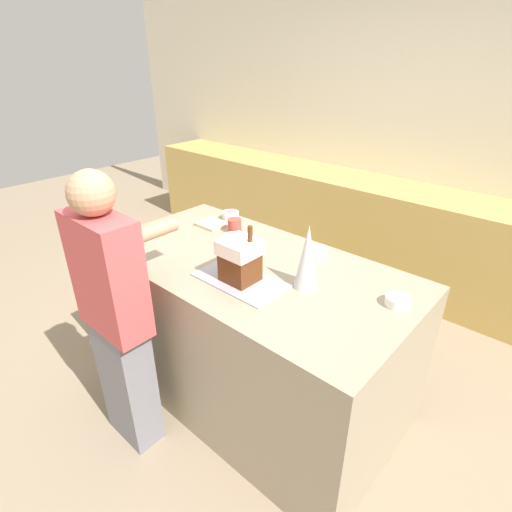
{
  "coord_description": "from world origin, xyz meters",
  "views": [
    {
      "loc": [
        1.33,
        -1.43,
        1.99
      ],
      "look_at": [
        0.05,
        0.0,
        1.01
      ],
      "focal_mm": 28.0,
      "sensor_mm": 36.0,
      "label": 1
    }
  ],
  "objects_px": {
    "baking_tray": "(240,280)",
    "mug": "(235,226)",
    "candy_bowl_beside_tree": "(318,252)",
    "person": "(117,318)",
    "cookbook": "(212,224)",
    "candy_bowl_behind_tray": "(232,237)",
    "gingerbread_house": "(240,259)",
    "decorative_tree": "(308,257)",
    "candy_bowl_near_tray_left": "(398,300)",
    "candy_bowl_far_left": "(231,215)"
  },
  "relations": [
    {
      "from": "candy_bowl_behind_tray",
      "to": "decorative_tree",
      "type": "bearing_deg",
      "value": -12.45
    },
    {
      "from": "cookbook",
      "to": "mug",
      "type": "xyz_separation_m",
      "value": [
        0.2,
        0.02,
        0.04
      ]
    },
    {
      "from": "decorative_tree",
      "to": "person",
      "type": "height_order",
      "value": "person"
    },
    {
      "from": "gingerbread_house",
      "to": "candy_bowl_far_left",
      "type": "relative_size",
      "value": 2.59
    },
    {
      "from": "candy_bowl_far_left",
      "to": "candy_bowl_beside_tree",
      "type": "bearing_deg",
      "value": -5.45
    },
    {
      "from": "baking_tray",
      "to": "gingerbread_house",
      "type": "xyz_separation_m",
      "value": [
        0.0,
        0.0,
        0.12
      ]
    },
    {
      "from": "decorative_tree",
      "to": "candy_bowl_far_left",
      "type": "distance_m",
      "value": 1.01
    },
    {
      "from": "mug",
      "to": "person",
      "type": "xyz_separation_m",
      "value": [
        0.07,
        -0.92,
        -0.19
      ]
    },
    {
      "from": "gingerbread_house",
      "to": "person",
      "type": "xyz_separation_m",
      "value": [
        -0.38,
        -0.5,
        -0.27
      ]
    },
    {
      "from": "person",
      "to": "candy_bowl_beside_tree",
      "type": "bearing_deg",
      "value": 62.47
    },
    {
      "from": "decorative_tree",
      "to": "candy_bowl_near_tray_left",
      "type": "xyz_separation_m",
      "value": [
        0.41,
        0.14,
        -0.14
      ]
    },
    {
      "from": "baking_tray",
      "to": "candy_bowl_behind_tray",
      "type": "height_order",
      "value": "candy_bowl_behind_tray"
    },
    {
      "from": "gingerbread_house",
      "to": "candy_bowl_behind_tray",
      "type": "xyz_separation_m",
      "value": [
        -0.38,
        0.33,
        -0.1
      ]
    },
    {
      "from": "decorative_tree",
      "to": "candy_bowl_near_tray_left",
      "type": "relative_size",
      "value": 2.87
    },
    {
      "from": "cookbook",
      "to": "person",
      "type": "bearing_deg",
      "value": -73.42
    },
    {
      "from": "candy_bowl_behind_tray",
      "to": "person",
      "type": "xyz_separation_m",
      "value": [
        0.0,
        -0.83,
        -0.16
      ]
    },
    {
      "from": "candy_bowl_behind_tray",
      "to": "mug",
      "type": "distance_m",
      "value": 0.12
    },
    {
      "from": "decorative_tree",
      "to": "candy_bowl_behind_tray",
      "type": "height_order",
      "value": "decorative_tree"
    },
    {
      "from": "baking_tray",
      "to": "gingerbread_house",
      "type": "height_order",
      "value": "gingerbread_house"
    },
    {
      "from": "baking_tray",
      "to": "candy_bowl_beside_tree",
      "type": "bearing_deg",
      "value": 74.32
    },
    {
      "from": "mug",
      "to": "person",
      "type": "distance_m",
      "value": 0.95
    },
    {
      "from": "gingerbread_house",
      "to": "cookbook",
      "type": "relative_size",
      "value": 1.63
    },
    {
      "from": "candy_bowl_beside_tree",
      "to": "cookbook",
      "type": "relative_size",
      "value": 0.58
    },
    {
      "from": "baking_tray",
      "to": "candy_bowl_near_tray_left",
      "type": "bearing_deg",
      "value": 25.05
    },
    {
      "from": "baking_tray",
      "to": "candy_bowl_far_left",
      "type": "relative_size",
      "value": 4.13
    },
    {
      "from": "candy_bowl_far_left",
      "to": "person",
      "type": "bearing_deg",
      "value": -76.5
    },
    {
      "from": "baking_tray",
      "to": "cookbook",
      "type": "distance_m",
      "value": 0.76
    },
    {
      "from": "cookbook",
      "to": "person",
      "type": "height_order",
      "value": "person"
    },
    {
      "from": "baking_tray",
      "to": "candy_bowl_beside_tree",
      "type": "height_order",
      "value": "candy_bowl_beside_tree"
    },
    {
      "from": "decorative_tree",
      "to": "candy_bowl_beside_tree",
      "type": "xyz_separation_m",
      "value": [
        -0.14,
        0.31,
        -0.14
      ]
    },
    {
      "from": "person",
      "to": "decorative_tree",
      "type": "bearing_deg",
      "value": 45.82
    },
    {
      "from": "baking_tray",
      "to": "person",
      "type": "bearing_deg",
      "value": -127.12
    },
    {
      "from": "candy_bowl_near_tray_left",
      "to": "candy_bowl_far_left",
      "type": "bearing_deg",
      "value": 169.65
    },
    {
      "from": "gingerbread_house",
      "to": "candy_bowl_near_tray_left",
      "type": "xyz_separation_m",
      "value": [
        0.69,
        0.32,
        -0.1
      ]
    },
    {
      "from": "candy_bowl_beside_tree",
      "to": "mug",
      "type": "distance_m",
      "value": 0.6
    },
    {
      "from": "baking_tray",
      "to": "mug",
      "type": "xyz_separation_m",
      "value": [
        -0.45,
        0.42,
        0.04
      ]
    },
    {
      "from": "candy_bowl_behind_tray",
      "to": "cookbook",
      "type": "height_order",
      "value": "candy_bowl_behind_tray"
    },
    {
      "from": "candy_bowl_near_tray_left",
      "to": "gingerbread_house",
      "type": "bearing_deg",
      "value": -154.95
    },
    {
      "from": "cookbook",
      "to": "person",
      "type": "relative_size",
      "value": 0.12
    },
    {
      "from": "candy_bowl_beside_tree",
      "to": "cookbook",
      "type": "xyz_separation_m",
      "value": [
        -0.79,
        -0.09,
        -0.02
      ]
    },
    {
      "from": "baking_tray",
      "to": "candy_bowl_behind_tray",
      "type": "relative_size",
      "value": 4.61
    },
    {
      "from": "baking_tray",
      "to": "cookbook",
      "type": "bearing_deg",
      "value": 148.32
    },
    {
      "from": "gingerbread_house",
      "to": "candy_bowl_far_left",
      "type": "distance_m",
      "value": 0.86
    },
    {
      "from": "person",
      "to": "candy_bowl_far_left",
      "type": "bearing_deg",
      "value": 103.5
    },
    {
      "from": "candy_bowl_behind_tray",
      "to": "person",
      "type": "bearing_deg",
      "value": -89.89
    },
    {
      "from": "candy_bowl_behind_tray",
      "to": "gingerbread_house",
      "type": "bearing_deg",
      "value": -40.39
    },
    {
      "from": "candy_bowl_near_tray_left",
      "to": "cookbook",
      "type": "height_order",
      "value": "candy_bowl_near_tray_left"
    },
    {
      "from": "candy_bowl_beside_tree",
      "to": "gingerbread_house",
      "type": "bearing_deg",
      "value": -105.65
    },
    {
      "from": "cookbook",
      "to": "mug",
      "type": "height_order",
      "value": "mug"
    },
    {
      "from": "candy_bowl_beside_tree",
      "to": "candy_bowl_near_tray_left",
      "type": "xyz_separation_m",
      "value": [
        0.55,
        -0.17,
        -0.0
      ]
    }
  ]
}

